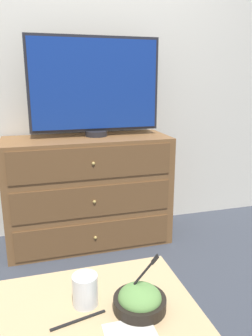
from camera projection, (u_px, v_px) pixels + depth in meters
name	position (u px, v px, depth m)	size (l,w,h in m)	color
ground_plane	(78.00, 227.00, 2.89)	(12.00, 12.00, 0.00)	#383D47
wall_back	(72.00, 74.00, 2.57)	(12.00, 0.05, 2.60)	silver
dresser	(89.00, 191.00, 2.55)	(1.24, 0.49, 0.84)	brown
tv	(95.00, 86.00, 2.40)	(0.97, 0.17, 0.72)	#232328
coffee_table	(97.00, 334.00, 1.14)	(0.71, 0.59, 0.49)	tan
takeout_bowl	(140.00, 300.00, 1.13)	(0.18, 0.18, 0.19)	black
drink_cup	(85.00, 292.00, 1.15)	(0.09, 0.09, 0.11)	white
knife	(78.00, 320.00, 1.08)	(0.19, 0.05, 0.01)	black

